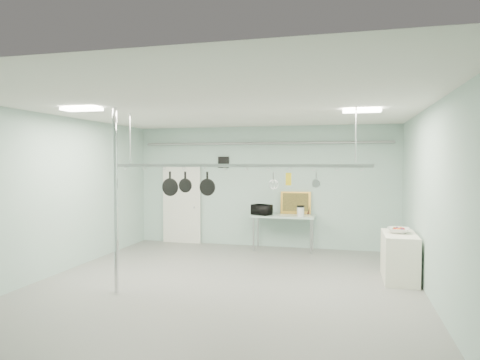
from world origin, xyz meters
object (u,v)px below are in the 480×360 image
(skillet_left, at_px, (170,183))
(microwave, at_px, (262,210))
(prep_table, at_px, (283,218))
(fruit_bowl, at_px, (399,230))
(skillet_right, at_px, (207,184))
(skillet_mid, at_px, (185,181))
(chrome_pole, at_px, (116,201))
(side_cabinet, at_px, (399,257))
(coffee_canister, at_px, (301,212))
(pot_rack, at_px, (236,164))

(skillet_left, bearing_deg, microwave, 75.88)
(prep_table, distance_m, fruit_bowl, 3.33)
(microwave, xyz_separation_m, skillet_right, (-0.40, -3.19, 0.83))
(skillet_mid, bearing_deg, chrome_pole, -130.65)
(side_cabinet, bearing_deg, skillet_mid, -164.34)
(side_cabinet, height_order, skillet_left, skillet_left)
(skillet_mid, distance_m, skillet_right, 0.44)
(coffee_canister, distance_m, skillet_left, 3.89)
(side_cabinet, relative_size, skillet_right, 2.71)
(skillet_left, bearing_deg, pot_rack, 5.56)
(pot_rack, relative_size, skillet_left, 10.54)
(coffee_canister, relative_size, skillet_mid, 0.62)
(chrome_pole, xyz_separation_m, coffee_canister, (2.75, 4.04, -0.58))
(chrome_pole, bearing_deg, skillet_mid, 44.19)
(microwave, bearing_deg, prep_table, -143.61)
(prep_table, distance_m, skillet_right, 3.58)
(side_cabinet, relative_size, coffee_canister, 5.27)
(fruit_bowl, height_order, skillet_mid, skillet_mid)
(skillet_left, xyz_separation_m, skillet_mid, (0.31, 0.00, 0.04))
(coffee_canister, bearing_deg, side_cabinet, -44.23)
(prep_table, distance_m, skillet_left, 3.84)
(side_cabinet, xyz_separation_m, skillet_right, (-3.49, -1.10, 1.41))
(prep_table, xyz_separation_m, pot_rack, (-0.40, -3.30, 1.40))
(prep_table, distance_m, microwave, 0.59)
(pot_rack, xyz_separation_m, fruit_bowl, (2.93, 1.14, -1.28))
(chrome_pole, relative_size, skillet_left, 7.03)
(coffee_canister, xyz_separation_m, skillet_right, (-1.39, -3.14, 0.84))
(pot_rack, bearing_deg, skillet_left, 180.00)
(side_cabinet, xyz_separation_m, skillet_left, (-4.23, -1.10, 1.41))
(skillet_left, bearing_deg, chrome_pole, -118.99)
(side_cabinet, bearing_deg, prep_table, 139.21)
(chrome_pole, distance_m, coffee_canister, 4.93)
(chrome_pole, height_order, pot_rack, chrome_pole)
(prep_table, bearing_deg, fruit_bowl, -40.53)
(chrome_pole, distance_m, side_cabinet, 5.37)
(chrome_pole, xyz_separation_m, fruit_bowl, (4.83, 2.04, -0.65))
(side_cabinet, xyz_separation_m, fruit_bowl, (-0.02, 0.04, 0.50))
(pot_rack, relative_size, skillet_mid, 12.99)
(fruit_bowl, xyz_separation_m, skillet_mid, (-3.91, -1.14, 0.95))
(coffee_canister, bearing_deg, skillet_mid, -120.11)
(chrome_pole, height_order, prep_table, chrome_pole)
(side_cabinet, distance_m, coffee_canister, 2.99)
(chrome_pole, height_order, skillet_left, chrome_pole)
(side_cabinet, height_order, skillet_right, skillet_right)
(fruit_bowl, bearing_deg, skillet_left, -164.91)
(fruit_bowl, xyz_separation_m, skillet_right, (-3.47, -1.14, 0.91))
(fruit_bowl, distance_m, skillet_left, 4.46)
(prep_table, relative_size, skillet_right, 3.61)
(chrome_pole, distance_m, microwave, 4.49)
(chrome_pole, xyz_separation_m, side_cabinet, (4.85, 2.00, -1.15))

